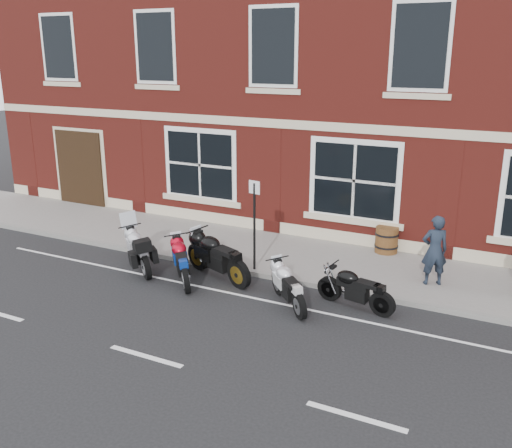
{
  "coord_description": "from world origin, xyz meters",
  "views": [
    {
      "loc": [
        6.03,
        -10.4,
        5.4
      ],
      "look_at": [
        -0.06,
        1.6,
        1.29
      ],
      "focal_mm": 40.0,
      "sensor_mm": 36.0,
      "label": 1
    }
  ],
  "objects_px": {
    "moto_sport_red": "(183,260)",
    "parking_sign": "(254,219)",
    "moto_touring_silver": "(139,248)",
    "moto_sport_black": "(218,255)",
    "moto_sport_silver": "(289,284)",
    "moto_naked_black": "(355,287)",
    "pedestrian_left": "(435,250)",
    "barrel_planter": "(387,240)"
  },
  "relations": [
    {
      "from": "moto_sport_black",
      "to": "parking_sign",
      "type": "xyz_separation_m",
      "value": [
        0.68,
        0.65,
        0.83
      ]
    },
    {
      "from": "moto_sport_black",
      "to": "barrel_planter",
      "type": "height_order",
      "value": "moto_sport_black"
    },
    {
      "from": "moto_touring_silver",
      "to": "parking_sign",
      "type": "height_order",
      "value": "parking_sign"
    },
    {
      "from": "moto_touring_silver",
      "to": "moto_sport_black",
      "type": "relative_size",
      "value": 0.76
    },
    {
      "from": "moto_touring_silver",
      "to": "moto_sport_red",
      "type": "distance_m",
      "value": 1.47
    },
    {
      "from": "moto_sport_black",
      "to": "parking_sign",
      "type": "bearing_deg",
      "value": -24.92
    },
    {
      "from": "moto_touring_silver",
      "to": "parking_sign",
      "type": "xyz_separation_m",
      "value": [
        2.8,
        1.01,
        0.88
      ]
    },
    {
      "from": "moto_naked_black",
      "to": "barrel_planter",
      "type": "distance_m",
      "value": 3.54
    },
    {
      "from": "moto_sport_red",
      "to": "pedestrian_left",
      "type": "distance_m",
      "value": 5.95
    },
    {
      "from": "moto_touring_silver",
      "to": "moto_sport_silver",
      "type": "xyz_separation_m",
      "value": [
        4.32,
        -0.3,
        -0.06
      ]
    },
    {
      "from": "moto_touring_silver",
      "to": "moto_naked_black",
      "type": "distance_m",
      "value": 5.65
    },
    {
      "from": "moto_sport_silver",
      "to": "parking_sign",
      "type": "relative_size",
      "value": 0.64
    },
    {
      "from": "moto_sport_silver",
      "to": "parking_sign",
      "type": "distance_m",
      "value": 2.23
    },
    {
      "from": "moto_sport_black",
      "to": "moto_sport_red",
      "type": "bearing_deg",
      "value": 150.62
    },
    {
      "from": "moto_sport_red",
      "to": "parking_sign",
      "type": "bearing_deg",
      "value": 1.16
    },
    {
      "from": "pedestrian_left",
      "to": "moto_sport_silver",
      "type": "bearing_deg",
      "value": 14.4
    },
    {
      "from": "moto_touring_silver",
      "to": "moto_sport_red",
      "type": "height_order",
      "value": "moto_touring_silver"
    },
    {
      "from": "moto_naked_black",
      "to": "barrel_planter",
      "type": "height_order",
      "value": "moto_naked_black"
    },
    {
      "from": "moto_sport_silver",
      "to": "parking_sign",
      "type": "height_order",
      "value": "parking_sign"
    },
    {
      "from": "moto_touring_silver",
      "to": "moto_sport_black",
      "type": "xyz_separation_m",
      "value": [
        2.11,
        0.36,
        0.04
      ]
    },
    {
      "from": "moto_sport_red",
      "to": "barrel_planter",
      "type": "height_order",
      "value": "moto_sport_red"
    },
    {
      "from": "pedestrian_left",
      "to": "parking_sign",
      "type": "xyz_separation_m",
      "value": [
        -4.17,
        -1.05,
        0.48
      ]
    },
    {
      "from": "moto_naked_black",
      "to": "pedestrian_left",
      "type": "relative_size",
      "value": 1.11
    },
    {
      "from": "moto_naked_black",
      "to": "parking_sign",
      "type": "bearing_deg",
      "value": 86.69
    },
    {
      "from": "moto_touring_silver",
      "to": "barrel_planter",
      "type": "height_order",
      "value": "moto_touring_silver"
    },
    {
      "from": "moto_naked_black",
      "to": "pedestrian_left",
      "type": "xyz_separation_m",
      "value": [
        1.32,
        1.83,
        0.47
      ]
    },
    {
      "from": "barrel_planter",
      "to": "parking_sign",
      "type": "xyz_separation_m",
      "value": [
        -2.63,
        -2.75,
        0.96
      ]
    },
    {
      "from": "moto_touring_silver",
      "to": "moto_sport_silver",
      "type": "distance_m",
      "value": 4.34
    },
    {
      "from": "moto_touring_silver",
      "to": "barrel_planter",
      "type": "relative_size",
      "value": 2.38
    },
    {
      "from": "moto_sport_silver",
      "to": "barrel_planter",
      "type": "xyz_separation_m",
      "value": [
        1.1,
        4.06,
        -0.02
      ]
    },
    {
      "from": "barrel_planter",
      "to": "moto_sport_silver",
      "type": "bearing_deg",
      "value": -105.19
    },
    {
      "from": "moto_sport_black",
      "to": "pedestrian_left",
      "type": "relative_size",
      "value": 1.32
    },
    {
      "from": "moto_touring_silver",
      "to": "parking_sign",
      "type": "distance_m",
      "value": 3.1
    },
    {
      "from": "parking_sign",
      "to": "moto_touring_silver",
      "type": "bearing_deg",
      "value": -148.93
    },
    {
      "from": "moto_sport_silver",
      "to": "pedestrian_left",
      "type": "height_order",
      "value": "pedestrian_left"
    },
    {
      "from": "moto_touring_silver",
      "to": "moto_sport_silver",
      "type": "relative_size",
      "value": 1.17
    },
    {
      "from": "moto_sport_red",
      "to": "moto_sport_black",
      "type": "xyz_separation_m",
      "value": [
        0.65,
        0.53,
        0.07
      ]
    },
    {
      "from": "moto_sport_red",
      "to": "parking_sign",
      "type": "relative_size",
      "value": 0.73
    },
    {
      "from": "moto_sport_black",
      "to": "pedestrian_left",
      "type": "height_order",
      "value": "pedestrian_left"
    },
    {
      "from": "moto_naked_black",
      "to": "parking_sign",
      "type": "height_order",
      "value": "parking_sign"
    },
    {
      "from": "moto_sport_red",
      "to": "moto_sport_black",
      "type": "relative_size",
      "value": 0.75
    },
    {
      "from": "moto_touring_silver",
      "to": "moto_sport_black",
      "type": "height_order",
      "value": "moto_touring_silver"
    }
  ]
}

